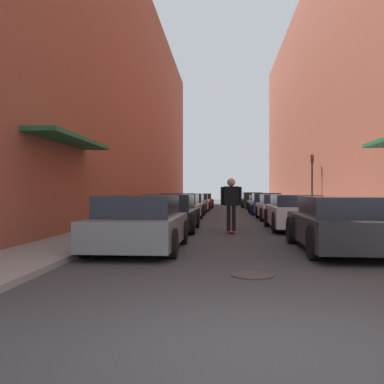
{
  "coord_description": "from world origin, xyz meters",
  "views": [
    {
      "loc": [
        -0.35,
        -3.84,
        1.4
      ],
      "look_at": [
        -1.36,
        10.12,
        1.38
      ],
      "focal_mm": 40.0,
      "sensor_mm": 36.0,
      "label": 1
    }
  ],
  "objects_px": {
    "parked_car_right_5": "(252,200)",
    "traffic_light": "(312,177)",
    "parked_car_right_2": "(278,208)",
    "manhole_cover": "(252,275)",
    "parked_car_left_0": "(140,224)",
    "parked_car_left_4": "(197,202)",
    "skateboarder": "(231,199)",
    "parked_car_left_2": "(180,207)",
    "parked_car_right_3": "(266,204)",
    "parked_car_left_3": "(188,204)",
    "parked_car_left_1": "(169,213)",
    "parked_car_right_0": "(341,224)",
    "parked_car_right_4": "(260,203)",
    "parked_car_right_1": "(294,212)",
    "parked_car_left_5": "(201,201)"
  },
  "relations": [
    {
      "from": "parked_car_right_5",
      "to": "traffic_light",
      "type": "distance_m",
      "value": 13.32
    },
    {
      "from": "parked_car_right_2",
      "to": "manhole_cover",
      "type": "height_order",
      "value": "parked_car_right_2"
    },
    {
      "from": "traffic_light",
      "to": "parked_car_right_5",
      "type": "bearing_deg",
      "value": 100.95
    },
    {
      "from": "parked_car_left_0",
      "to": "parked_car_right_2",
      "type": "distance_m",
      "value": 12.14
    },
    {
      "from": "parked_car_left_4",
      "to": "skateboarder",
      "type": "bearing_deg",
      "value": -82.59
    },
    {
      "from": "traffic_light",
      "to": "parked_car_left_2",
      "type": "bearing_deg",
      "value": -148.46
    },
    {
      "from": "parked_car_right_3",
      "to": "parked_car_left_3",
      "type": "bearing_deg",
      "value": -168.49
    },
    {
      "from": "parked_car_left_2",
      "to": "parked_car_left_4",
      "type": "xyz_separation_m",
      "value": [
        0.12,
        10.81,
        -0.02
      ]
    },
    {
      "from": "parked_car_right_3",
      "to": "manhole_cover",
      "type": "distance_m",
      "value": 19.55
    },
    {
      "from": "parked_car_left_4",
      "to": "parked_car_right_5",
      "type": "height_order",
      "value": "parked_car_right_5"
    },
    {
      "from": "parked_car_left_1",
      "to": "parked_car_left_0",
      "type": "bearing_deg",
      "value": -90.77
    },
    {
      "from": "skateboarder",
      "to": "parked_car_right_0",
      "type": "bearing_deg",
      "value": -59.59
    },
    {
      "from": "parked_car_right_3",
      "to": "traffic_light",
      "type": "height_order",
      "value": "traffic_light"
    },
    {
      "from": "traffic_light",
      "to": "parked_car_left_3",
      "type": "bearing_deg",
      "value": 173.17
    },
    {
      "from": "parked_car_right_3",
      "to": "parked_car_right_4",
      "type": "distance_m",
      "value": 5.5
    },
    {
      "from": "parked_car_right_1",
      "to": "manhole_cover",
      "type": "height_order",
      "value": "parked_car_right_1"
    },
    {
      "from": "parked_car_left_3",
      "to": "parked_car_right_5",
      "type": "xyz_separation_m",
      "value": [
        4.63,
        12.13,
        0.03
      ]
    },
    {
      "from": "parked_car_right_1",
      "to": "traffic_light",
      "type": "height_order",
      "value": "traffic_light"
    },
    {
      "from": "parked_car_right_1",
      "to": "manhole_cover",
      "type": "relative_size",
      "value": 6.59
    },
    {
      "from": "parked_car_right_1",
      "to": "parked_car_right_2",
      "type": "xyz_separation_m",
      "value": [
        0.13,
        5.39,
        -0.03
      ]
    },
    {
      "from": "parked_car_left_3",
      "to": "parked_car_right_5",
      "type": "bearing_deg",
      "value": 69.13
    },
    {
      "from": "parked_car_left_2",
      "to": "traffic_light",
      "type": "xyz_separation_m",
      "value": [
        7.1,
        4.36,
        1.58
      ]
    },
    {
      "from": "parked_car_right_3",
      "to": "traffic_light",
      "type": "relative_size",
      "value": 1.27
    },
    {
      "from": "parked_car_right_3",
      "to": "parked_car_left_5",
      "type": "bearing_deg",
      "value": 113.89
    },
    {
      "from": "parked_car_left_1",
      "to": "parked_car_right_2",
      "type": "distance_m",
      "value": 7.66
    },
    {
      "from": "parked_car_left_3",
      "to": "parked_car_right_2",
      "type": "xyz_separation_m",
      "value": [
        4.79,
        -4.38,
        -0.01
      ]
    },
    {
      "from": "parked_car_left_0",
      "to": "parked_car_left_1",
      "type": "height_order",
      "value": "parked_car_left_0"
    },
    {
      "from": "parked_car_right_3",
      "to": "manhole_cover",
      "type": "xyz_separation_m",
      "value": [
        -2.14,
        -19.42,
        -0.62
      ]
    },
    {
      "from": "parked_car_left_2",
      "to": "parked_car_right_2",
      "type": "xyz_separation_m",
      "value": [
        4.75,
        0.83,
        -0.03
      ]
    },
    {
      "from": "parked_car_left_5",
      "to": "parked_car_right_4",
      "type": "distance_m",
      "value": 6.53
    },
    {
      "from": "parked_car_left_5",
      "to": "parked_car_right_1",
      "type": "xyz_separation_m",
      "value": [
        4.45,
        -20.85,
        0.03
      ]
    },
    {
      "from": "parked_car_left_5",
      "to": "parked_car_right_4",
      "type": "bearing_deg",
      "value": -44.97
    },
    {
      "from": "skateboarder",
      "to": "parked_car_left_0",
      "type": "bearing_deg",
      "value": -117.19
    },
    {
      "from": "parked_car_right_3",
      "to": "parked_car_right_5",
      "type": "xyz_separation_m",
      "value": [
        -0.07,
        11.18,
        0.01
      ]
    },
    {
      "from": "parked_car_left_4",
      "to": "parked_car_right_1",
      "type": "height_order",
      "value": "parked_car_right_1"
    },
    {
      "from": "parked_car_left_2",
      "to": "parked_car_right_3",
      "type": "relative_size",
      "value": 1.06
    },
    {
      "from": "parked_car_right_4",
      "to": "parked_car_left_4",
      "type": "bearing_deg",
      "value": -169.57
    },
    {
      "from": "parked_car_left_4",
      "to": "parked_car_left_5",
      "type": "xyz_separation_m",
      "value": [
        0.05,
        5.48,
        -0.01
      ]
    },
    {
      "from": "parked_car_right_3",
      "to": "traffic_light",
      "type": "bearing_deg",
      "value": -36.6
    },
    {
      "from": "parked_car_right_3",
      "to": "manhole_cover",
      "type": "relative_size",
      "value": 6.13
    },
    {
      "from": "parked_car_left_3",
      "to": "manhole_cover",
      "type": "distance_m",
      "value": 18.65
    },
    {
      "from": "parked_car_left_3",
      "to": "parked_car_left_4",
      "type": "height_order",
      "value": "parked_car_left_3"
    },
    {
      "from": "parked_car_right_0",
      "to": "parked_car_right_3",
      "type": "relative_size",
      "value": 1.07
    },
    {
      "from": "parked_car_right_4",
      "to": "traffic_light",
      "type": "distance_m",
      "value": 7.84
    },
    {
      "from": "parked_car_right_0",
      "to": "manhole_cover",
      "type": "distance_m",
      "value": 3.85
    },
    {
      "from": "parked_car_right_1",
      "to": "parked_car_right_4",
      "type": "height_order",
      "value": "parked_car_right_1"
    },
    {
      "from": "parked_car_left_2",
      "to": "parked_car_right_1",
      "type": "distance_m",
      "value": 6.49
    },
    {
      "from": "parked_car_right_3",
      "to": "parked_car_right_4",
      "type": "height_order",
      "value": "parked_car_right_3"
    },
    {
      "from": "parked_car_left_4",
      "to": "parked_car_right_4",
      "type": "height_order",
      "value": "parked_car_left_4"
    },
    {
      "from": "parked_car_right_5",
      "to": "parked_car_left_1",
      "type": "bearing_deg",
      "value": -101.14
    }
  ]
}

